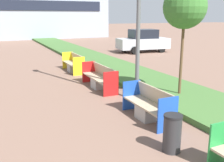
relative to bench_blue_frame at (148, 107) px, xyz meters
The scene contains 8 objects.
planter_grass_strip 5.79m from the bench_blue_frame, 66.97° to the left, with size 2.80×120.00×0.18m.
building_backdrop 31.94m from the bench_blue_frame, 84.46° to the left, with size 16.35×7.88×7.51m.
bench_blue_frame is the anchor object (origin of this frame).
bench_red_frame 3.73m from the bench_blue_frame, 89.91° to the left, with size 0.65×2.46×0.94m.
bench_yellow_frame 7.40m from the bench_blue_frame, 89.99° to the left, with size 0.65×2.09×0.94m.
litter_bin 1.90m from the bench_blue_frame, 107.04° to the right, with size 0.42×0.42×0.86m.
sapling_tree_near 3.77m from the bench_blue_frame, 30.03° to the left, with size 1.48×1.48×3.97m.
parked_car_distant 14.56m from the bench_blue_frame, 59.10° to the left, with size 4.38×2.26×1.86m.
Camera 1 is at (-3.07, 0.60, 2.96)m, focal length 42.00 mm.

